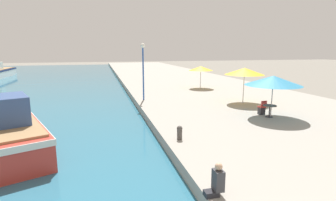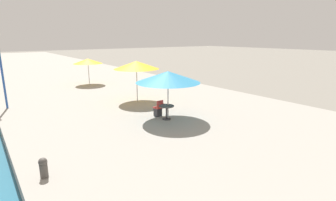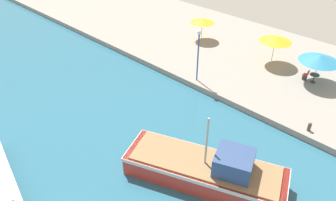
% 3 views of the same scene
% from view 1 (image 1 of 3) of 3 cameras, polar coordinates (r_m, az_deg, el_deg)
% --- Properties ---
extents(quay_promenade, '(16.00, 90.00, 0.55)m').
position_cam_1_polar(quay_promenade, '(40.71, 0.77, 4.93)').
color(quay_promenade, gray).
rests_on(quay_promenade, ground_plane).
extents(fishing_boat_near, '(6.15, 9.84, 4.66)m').
position_cam_1_polar(fishing_boat_near, '(14.89, -32.54, -4.98)').
color(fishing_boat_near, red).
rests_on(fishing_boat_near, water_basin).
extents(cafe_umbrella_pink, '(3.33, 3.33, 2.54)m').
position_cam_1_polar(cafe_umbrella_pink, '(16.94, 21.94, 4.05)').
color(cafe_umbrella_pink, '#B7B7B7').
rests_on(cafe_umbrella_pink, quay_promenade).
extents(cafe_umbrella_white, '(2.97, 2.97, 2.70)m').
position_cam_1_polar(cafe_umbrella_white, '(20.89, 16.32, 6.12)').
color(cafe_umbrella_white, '#B7B7B7').
rests_on(cafe_umbrella_white, quay_promenade).
extents(cafe_umbrella_striped, '(2.55, 2.55, 2.33)m').
position_cam_1_polar(cafe_umbrella_striped, '(28.15, 7.14, 6.96)').
color(cafe_umbrella_striped, '#B7B7B7').
rests_on(cafe_umbrella_striped, quay_promenade).
extents(cafe_table, '(0.80, 0.80, 0.74)m').
position_cam_1_polar(cafe_table, '(17.14, 21.26, -1.65)').
color(cafe_table, '#333338').
rests_on(cafe_table, quay_promenade).
extents(cafe_chair_left, '(0.42, 0.45, 0.91)m').
position_cam_1_polar(cafe_chair_left, '(17.73, 19.75, -1.83)').
color(cafe_chair_left, '#2D2D33').
rests_on(cafe_chair_left, quay_promenade).
extents(person_at_quay, '(0.53, 0.36, 0.98)m').
position_cam_1_polar(person_at_quay, '(7.84, 10.56, -16.90)').
color(person_at_quay, '#232328').
rests_on(person_at_quay, quay_promenade).
extents(mooring_bollard, '(0.26, 0.26, 0.65)m').
position_cam_1_polar(mooring_bollard, '(12.11, 2.54, -6.90)').
color(mooring_bollard, '#4C4742').
rests_on(mooring_bollard, quay_promenade).
extents(lamppost, '(0.36, 0.36, 4.56)m').
position_cam_1_polar(lamppost, '(21.31, -5.46, 8.36)').
color(lamppost, '#28519E').
rests_on(lamppost, quay_promenade).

